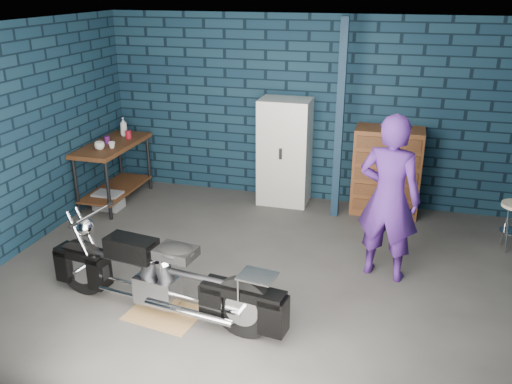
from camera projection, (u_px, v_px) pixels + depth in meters
ground at (261, 276)px, 6.10m from camera, size 6.00×6.00×0.00m
room_walls at (275, 99)px, 5.91m from camera, size 6.02×5.01×2.71m
support_post at (339, 122)px, 7.22m from camera, size 0.10×0.10×2.70m
workbench at (115, 173)px, 8.02m from camera, size 0.60×1.40×0.91m
drip_mat at (165, 313)px, 5.42m from camera, size 0.78×0.63×0.01m
motorcycle at (162, 271)px, 5.24m from camera, size 2.26×0.90×0.97m
person at (389, 198)px, 5.81m from camera, size 0.76×0.59×1.86m
storage_bin at (108, 201)px, 7.88m from camera, size 0.39×0.28×0.24m
locker at (284, 152)px, 7.88m from camera, size 0.73×0.52×1.56m
tool_chest at (387, 172)px, 7.57m from camera, size 0.92×0.51×1.23m
shop_stool at (512, 227)px, 6.61m from camera, size 0.36×0.36×0.61m
cup_a at (100, 146)px, 7.54m from camera, size 0.18×0.18×0.11m
cup_b at (112, 145)px, 7.61m from camera, size 0.12×0.12×0.09m
mug_purple at (107, 140)px, 7.82m from camera, size 0.09×0.09×0.11m
mug_red at (128, 135)px, 8.05m from camera, size 0.10×0.10×0.12m
bottle at (124, 126)px, 8.19m from camera, size 0.13×0.13×0.28m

